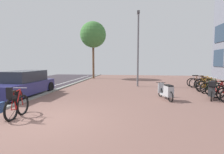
{
  "coord_description": "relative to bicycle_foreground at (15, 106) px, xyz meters",
  "views": [
    {
      "loc": [
        2.9,
        -5.34,
        1.91
      ],
      "look_at": [
        1.62,
        3.98,
        1.09
      ],
      "focal_mm": 28.16,
      "sensor_mm": 36.0,
      "label": 1
    }
  ],
  "objects": [
    {
      "name": "parked_car_near",
      "position": [
        -2.15,
        3.56,
        0.26
      ],
      "size": [
        1.8,
        4.23,
        1.4
      ],
      "color": "navy",
      "rests_on": "ground"
    },
    {
      "name": "bicycle_rack_03",
      "position": [
        8.62,
        5.06,
        -0.07
      ],
      "size": [
        1.29,
        0.48,
        0.94
      ],
      "color": "black",
      "rests_on": "ground"
    },
    {
      "name": "street_tree",
      "position": [
        -0.79,
        14.32,
        4.55
      ],
      "size": [
        2.93,
        2.93,
        6.44
      ],
      "color": "brown",
      "rests_on": "ground"
    },
    {
      "name": "scooter_near",
      "position": [
        7.88,
        3.99,
        0.05
      ],
      "size": [
        0.9,
        1.66,
        1.0
      ],
      "color": "black",
      "rests_on": "ground"
    },
    {
      "name": "lamp_post",
      "position": [
        4.2,
        8.41,
        2.78
      ],
      "size": [
        0.2,
        0.52,
        5.73
      ],
      "color": "slate",
      "rests_on": "ground"
    },
    {
      "name": "bicycle_rack_06",
      "position": [
        8.68,
        6.91,
        -0.07
      ],
      "size": [
        1.33,
        0.48,
        0.95
      ],
      "color": "black",
      "rests_on": "ground"
    },
    {
      "name": "bicycle_rack_09",
      "position": [
        8.65,
        8.76,
        -0.07
      ],
      "size": [
        1.3,
        0.47,
        0.96
      ],
      "color": "black",
      "rests_on": "ground"
    },
    {
      "name": "bicycle_foreground",
      "position": [
        0.0,
        0.0,
        0.0
      ],
      "size": [
        0.64,
        1.44,
        1.13
      ],
      "color": "black",
      "rests_on": "ground"
    },
    {
      "name": "ground",
      "position": [
        2.61,
        -0.04,
        -0.43
      ],
      "size": [
        21.0,
        40.0,
        0.13
      ],
      "color": "#2C2129"
    },
    {
      "name": "bicycle_rack_07",
      "position": [
        8.82,
        7.53,
        -0.05
      ],
      "size": [
        1.38,
        0.48,
        1.01
      ],
      "color": "black",
      "rests_on": "ground"
    },
    {
      "name": "bicycle_rack_08",
      "position": [
        8.68,
        8.14,
        -0.05
      ],
      "size": [
        1.43,
        0.48,
        1.01
      ],
      "color": "black",
      "rests_on": "ground"
    },
    {
      "name": "bicycle_rack_04",
      "position": [
        8.55,
        5.67,
        -0.05
      ],
      "size": [
        1.36,
        0.48,
        1.0
      ],
      "color": "black",
      "rests_on": "ground"
    },
    {
      "name": "bicycle_rack_05",
      "position": [
        8.56,
        6.29,
        -0.05
      ],
      "size": [
        1.44,
        0.48,
        1.02
      ],
      "color": "black",
      "rests_on": "ground"
    },
    {
      "name": "scooter_mid",
      "position": [
        5.61,
        3.62,
        0.02
      ],
      "size": [
        0.71,
        1.81,
        0.83
      ],
      "color": "black",
      "rests_on": "ground"
    }
  ]
}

